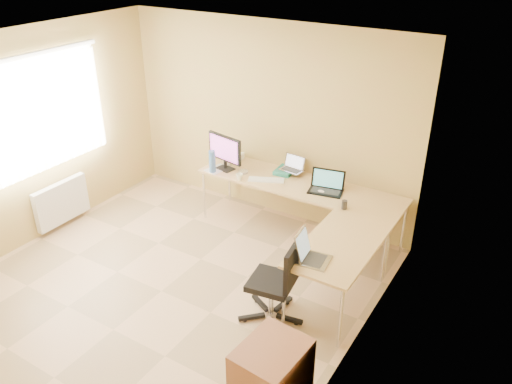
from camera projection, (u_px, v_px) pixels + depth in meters
The scene contains 24 objects.
floor at pixel (161, 291), 5.67m from camera, with size 4.50×4.50×0.00m, color tan.
ceiling at pixel (136, 53), 4.47m from camera, with size 4.50×4.50×0.00m, color white.
wall_back at pixel (266, 121), 6.77m from camera, with size 4.50×4.50×0.00m, color tan.
wall_left at pixel (16, 144), 6.05m from camera, with size 4.50×4.50×0.00m, color tan.
wall_right at pixel (349, 249), 4.09m from camera, with size 4.50×4.50×0.00m, color tan.
desk_main at pixel (298, 209), 6.56m from camera, with size 2.65×0.70×0.73m, color tan.
desk_return at pixel (337, 274), 5.35m from camera, with size 0.70×1.30×0.73m, color tan.
monitor at pixel (225, 152), 6.67m from camera, with size 0.56×0.18×0.48m, color black.
book_stack at pixel (285, 171), 6.68m from camera, with size 0.22×0.30×0.05m, color #217164.
laptop_center at pixel (292, 164), 6.58m from camera, with size 0.29×0.22×0.19m, color #ABA9BF.
laptop_black at pixel (326, 182), 6.14m from camera, with size 0.41×0.30×0.26m, color black.
keyboard at pixel (266, 180), 6.47m from camera, with size 0.45×0.13×0.02m, color white.
mouse at pixel (321, 192), 6.17m from camera, with size 0.09×0.06×0.03m, color silver.
mug at pixel (239, 177), 6.47m from camera, with size 0.09×0.09×0.08m, color white.
cd_stack at pixel (243, 172), 6.67m from camera, with size 0.13×0.13×0.03m, color #ADB1C4.
water_bottle at pixel (212, 162), 6.63m from camera, with size 0.09×0.09×0.30m, color #416FAF.
papers at pixel (217, 169), 6.77m from camera, with size 0.21×0.30×0.01m, color silver.
white_box at pixel (234, 156), 7.05m from camera, with size 0.25×0.18×0.09m, color white.
desk_fan at pixel (227, 156), 6.83m from camera, with size 0.21×0.21×0.26m, color white.
black_cup at pixel (344, 205), 5.80m from camera, with size 0.06×0.06×0.11m, color #2B2827.
laptop_return at pixel (314, 250), 4.87m from camera, with size 0.28×0.36×0.24m, color #A4A4A8.
office_chair at pixel (271, 277), 5.07m from camera, with size 0.55×0.55×0.92m, color black.
radiator at pixel (62, 202), 6.76m from camera, with size 0.09×0.80×0.55m, color white.
window at pixel (43, 115), 6.21m from camera, with size 0.10×1.80×1.40m, color white.
Camera 1 is at (3.27, -3.30, 3.59)m, focal length 36.05 mm.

